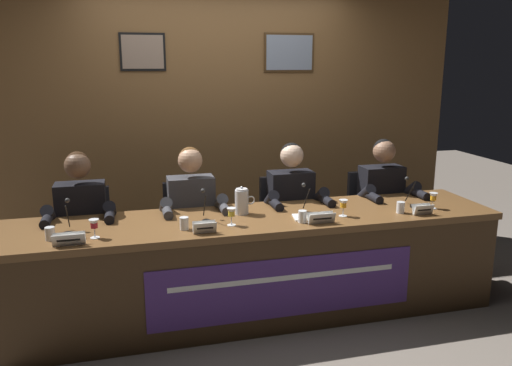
{
  "coord_description": "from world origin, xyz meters",
  "views": [
    {
      "loc": [
        -0.9,
        -3.45,
        1.85
      ],
      "look_at": [
        0.0,
        0.0,
        1.01
      ],
      "focal_mm": 36.01,
      "sensor_mm": 36.0,
      "label": 1
    }
  ],
  "objects_px": {
    "water_cup_center_left": "(184,224)",
    "juice_glass_far_right": "(433,198)",
    "juice_glass_far_left": "(94,225)",
    "panelist_far_right": "(385,199)",
    "water_cup_far_right": "(401,208)",
    "panelist_center_right": "(294,206)",
    "microphone_far_right": "(412,197)",
    "microphone_center_left": "(205,211)",
    "water_cup_center_right": "(302,217)",
    "chair_far_right": "(372,223)",
    "panelist_far_left": "(81,222)",
    "chair_far_left": "(86,248)",
    "juice_glass_center_right": "(343,205)",
    "water_pitcher_central": "(242,201)",
    "nameplate_far_left": "(69,239)",
    "water_cup_far_left": "(50,234)",
    "nameplate_far_right": "(423,209)",
    "document_stack_center_right": "(308,217)",
    "nameplate_center_right": "(321,218)",
    "panelist_center_left": "(193,213)",
    "nameplate_center_left": "(205,227)",
    "microphone_center_right": "(307,204)",
    "conference_table": "(260,252)",
    "chair_center_left": "(190,239)",
    "microphone_far_left": "(68,222)",
    "juice_glass_center_left": "(231,213)",
    "chair_center_right": "(286,231)"
  },
  "relations": [
    {
      "from": "chair_far_right",
      "to": "panelist_far_right",
      "type": "xyz_separation_m",
      "value": [
        0.0,
        -0.2,
        0.28
      ]
    },
    {
      "from": "chair_center_left",
      "to": "panelist_center_left",
      "type": "height_order",
      "value": "panelist_center_left"
    },
    {
      "from": "chair_far_right",
      "to": "microphone_far_left",
      "type": "bearing_deg",
      "value": -166.22
    },
    {
      "from": "microphone_center_left",
      "to": "juice_glass_center_right",
      "type": "bearing_deg",
      "value": -7.89
    },
    {
      "from": "water_cup_center_right",
      "to": "microphone_far_right",
      "type": "height_order",
      "value": "microphone_far_right"
    },
    {
      "from": "juice_glass_center_right",
      "to": "water_pitcher_central",
      "type": "relative_size",
      "value": 0.59
    },
    {
      "from": "juice_glass_far_left",
      "to": "juice_glass_center_left",
      "type": "distance_m",
      "value": 0.9
    },
    {
      "from": "water_cup_far_left",
      "to": "panelist_far_right",
      "type": "height_order",
      "value": "panelist_far_right"
    },
    {
      "from": "nameplate_far_left",
      "to": "nameplate_center_left",
      "type": "height_order",
      "value": "same"
    },
    {
      "from": "microphone_center_left",
      "to": "juice_glass_center_right",
      "type": "relative_size",
      "value": 1.74
    },
    {
      "from": "chair_far_left",
      "to": "microphone_far_right",
      "type": "xyz_separation_m",
      "value": [
        2.48,
        -0.6,
        0.4
      ]
    },
    {
      "from": "panelist_center_left",
      "to": "nameplate_center_left",
      "type": "xyz_separation_m",
      "value": [
        -0.01,
        -0.64,
        0.09
      ]
    },
    {
      "from": "chair_far_left",
      "to": "juice_glass_center_right",
      "type": "height_order",
      "value": "chair_far_left"
    },
    {
      "from": "chair_center_left",
      "to": "water_cup_center_left",
      "type": "bearing_deg",
      "value": -99.88
    },
    {
      "from": "panelist_far_right",
      "to": "water_cup_far_right",
      "type": "xyz_separation_m",
      "value": [
        -0.18,
        -0.55,
        0.09
      ]
    },
    {
      "from": "microphone_center_right",
      "to": "document_stack_center_right",
      "type": "bearing_deg",
      "value": -106.52
    },
    {
      "from": "microphone_far_left",
      "to": "nameplate_center_left",
      "type": "relative_size",
      "value": 1.42
    },
    {
      "from": "nameplate_far_right",
      "to": "microphone_far_right",
      "type": "xyz_separation_m",
      "value": [
        0.04,
        0.23,
        0.03
      ]
    },
    {
      "from": "chair_far_left",
      "to": "nameplate_center_left",
      "type": "relative_size",
      "value": 5.81
    },
    {
      "from": "microphone_center_right",
      "to": "water_cup_center_right",
      "type": "bearing_deg",
      "value": -118.91
    },
    {
      "from": "nameplate_center_left",
      "to": "chair_far_right",
      "type": "distance_m",
      "value": 1.89
    },
    {
      "from": "juice_glass_far_right",
      "to": "juice_glass_far_left",
      "type": "bearing_deg",
      "value": -178.78
    },
    {
      "from": "nameplate_center_left",
      "to": "panelist_center_right",
      "type": "distance_m",
      "value": 1.06
    },
    {
      "from": "juice_glass_far_right",
      "to": "chair_far_left",
      "type": "bearing_deg",
      "value": 164.8
    },
    {
      "from": "panelist_far_right",
      "to": "juice_glass_far_right",
      "type": "bearing_deg",
      "value": -76.23
    },
    {
      "from": "panelist_center_right",
      "to": "panelist_far_right",
      "type": "relative_size",
      "value": 1.0
    },
    {
      "from": "panelist_far_left",
      "to": "water_cup_center_right",
      "type": "bearing_deg",
      "value": -21.09
    },
    {
      "from": "document_stack_center_right",
      "to": "nameplate_center_right",
      "type": "bearing_deg",
      "value": -73.39
    },
    {
      "from": "juice_glass_center_right",
      "to": "water_pitcher_central",
      "type": "xyz_separation_m",
      "value": [
        -0.7,
        0.24,
        0.01
      ]
    },
    {
      "from": "microphone_far_right",
      "to": "microphone_center_left",
      "type": "bearing_deg",
      "value": 179.43
    },
    {
      "from": "water_cup_far_left",
      "to": "nameplate_far_right",
      "type": "bearing_deg",
      "value": -2.21
    },
    {
      "from": "juice_glass_center_left",
      "to": "chair_center_right",
      "type": "height_order",
      "value": "chair_center_right"
    },
    {
      "from": "microphone_center_right",
      "to": "panelist_center_right",
      "type": "bearing_deg",
      "value": 85.66
    },
    {
      "from": "chair_center_right",
      "to": "water_cup_center_left",
      "type": "bearing_deg",
      "value": -142.5
    },
    {
      "from": "conference_table",
      "to": "microphone_center_right",
      "type": "xyz_separation_m",
      "value": [
        0.38,
        0.08,
        0.31
      ]
    },
    {
      "from": "water_cup_center_left",
      "to": "microphone_center_left",
      "type": "relative_size",
      "value": 0.39
    },
    {
      "from": "panelist_center_left",
      "to": "water_pitcher_central",
      "type": "xyz_separation_m",
      "value": [
        0.33,
        -0.28,
        0.15
      ]
    },
    {
      "from": "panelist_center_left",
      "to": "juice_glass_center_right",
      "type": "relative_size",
      "value": 9.79
    },
    {
      "from": "juice_glass_far_right",
      "to": "water_cup_far_right",
      "type": "bearing_deg",
      "value": -171.83
    },
    {
      "from": "panelist_far_right",
      "to": "water_cup_far_right",
      "type": "height_order",
      "value": "panelist_far_right"
    },
    {
      "from": "water_cup_center_left",
      "to": "juice_glass_far_right",
      "type": "distance_m",
      "value": 1.9
    },
    {
      "from": "nameplate_far_left",
      "to": "panelist_far_right",
      "type": "xyz_separation_m",
      "value": [
        2.5,
        0.67,
        -0.09
      ]
    },
    {
      "from": "water_cup_center_left",
      "to": "water_cup_center_right",
      "type": "bearing_deg",
      "value": -3.71
    },
    {
      "from": "water_cup_far_left",
      "to": "water_cup_far_right",
      "type": "relative_size",
      "value": 1.0
    },
    {
      "from": "juice_glass_center_left",
      "to": "nameplate_center_right",
      "type": "bearing_deg",
      "value": -10.79
    },
    {
      "from": "water_cup_center_right",
      "to": "water_pitcher_central",
      "type": "relative_size",
      "value": 0.4
    },
    {
      "from": "panelist_far_left",
      "to": "juice_glass_far_left",
      "type": "distance_m",
      "value": 0.59
    },
    {
      "from": "juice_glass_far_right",
      "to": "panelist_center_right",
      "type": "bearing_deg",
      "value": 151.87
    },
    {
      "from": "chair_far_left",
      "to": "panelist_center_right",
      "type": "xyz_separation_m",
      "value": [
        1.65,
        -0.2,
        0.28
      ]
    },
    {
      "from": "juice_glass_far_left",
      "to": "panelist_center_right",
      "type": "xyz_separation_m",
      "value": [
        1.52,
        0.56,
        -0.14
      ]
    }
  ]
}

